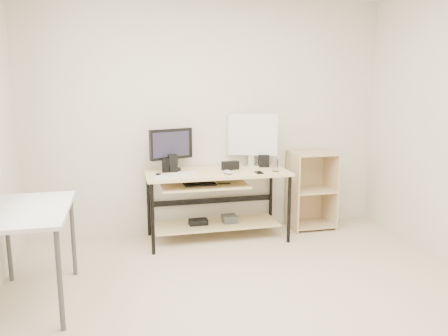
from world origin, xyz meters
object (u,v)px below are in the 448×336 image
side_table (27,219)px  white_imac (253,136)px  shelf_unit (310,189)px  black_monitor (171,147)px  desk (215,191)px  audio_controller (165,165)px

side_table → white_imac: (2.14, 1.26, 0.42)m
shelf_unit → black_monitor: bearing=-179.9°
desk → black_monitor: black_monitor is taller
white_imac → audio_controller: 1.04m
side_table → black_monitor: (1.22, 1.22, 0.33)m
side_table → black_monitor: 1.75m
black_monitor → audio_controller: (-0.07, -0.10, -0.18)m
side_table → audio_controller: audio_controller is taller
white_imac → black_monitor: bearing=-156.7°
black_monitor → desk: bearing=-40.5°
side_table → audio_controller: 1.61m
shelf_unit → white_imac: size_ratio=1.54×
shelf_unit → side_table: bearing=-156.7°
desk → audio_controller: (-0.51, 0.06, 0.29)m
desk → white_imac: white_imac is taller
shelf_unit → white_imac: bearing=176.6°
side_table → white_imac: 2.52m
desk → shelf_unit: (1.18, 0.16, -0.09)m
audio_controller → side_table: bearing=-131.4°
shelf_unit → white_imac: (-0.69, 0.04, 0.64)m
shelf_unit → black_monitor: size_ratio=1.91×
side_table → black_monitor: black_monitor is taller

